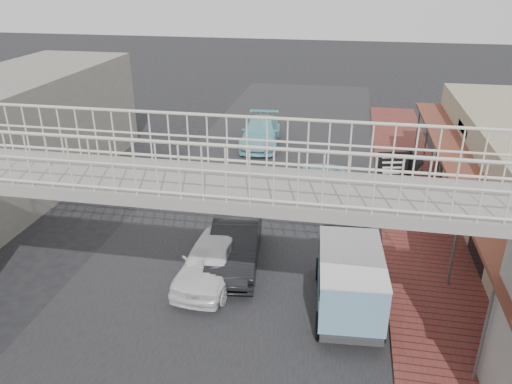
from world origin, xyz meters
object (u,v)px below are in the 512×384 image
at_px(angkot_far, 261,132).
at_px(arrow_sign, 414,164).
at_px(white_hatchback, 213,258).
at_px(angkot_curb, 322,181).
at_px(motorcycle_near, 386,183).
at_px(motorcycle_far, 397,186).
at_px(dark_sedan, 235,244).
at_px(angkot_van, 350,273).

height_order(angkot_far, arrow_sign, arrow_sign).
distance_m(angkot_far, arrow_sign, 11.50).
height_order(white_hatchback, angkot_curb, white_hatchback).
bearing_deg(angkot_far, angkot_curb, -63.02).
bearing_deg(angkot_curb, motorcycle_near, -171.55).
relative_size(motorcycle_far, arrow_sign, 0.61).
bearing_deg(arrow_sign, dark_sedan, -160.09).
bearing_deg(angkot_van, angkot_far, 105.76).
xyz_separation_m(dark_sedan, angkot_far, (-1.36, 12.49, -0.01)).
bearing_deg(arrow_sign, motorcycle_near, 90.27).
relative_size(angkot_van, motorcycle_near, 2.10).
xyz_separation_m(dark_sedan, angkot_curb, (2.50, 6.27, -0.09)).
bearing_deg(arrow_sign, motorcycle_far, 82.62).
relative_size(dark_sedan, angkot_far, 0.89).
bearing_deg(angkot_far, dark_sedan, -88.62).
distance_m(angkot_curb, angkot_far, 7.32).
height_order(angkot_curb, arrow_sign, arrow_sign).
height_order(motorcycle_near, motorcycle_far, motorcycle_far).
xyz_separation_m(white_hatchback, angkot_van, (4.31, -0.88, 0.54)).
bearing_deg(angkot_van, arrow_sign, 65.22).
xyz_separation_m(angkot_curb, angkot_van, (1.29, -8.12, 0.60)).
bearing_deg(white_hatchback, angkot_far, 97.42).
relative_size(white_hatchback, angkot_far, 0.83).
relative_size(angkot_far, arrow_sign, 1.62).
bearing_deg(motorcycle_far, arrow_sign, -160.64).
height_order(angkot_curb, angkot_van, angkot_van).
distance_m(dark_sedan, motorcycle_far, 8.46).
bearing_deg(white_hatchback, angkot_van, -7.77).
bearing_deg(motorcycle_near, arrow_sign, -158.34).
distance_m(white_hatchback, arrow_sign, 8.23).
bearing_deg(angkot_curb, motorcycle_far, -178.80).
distance_m(angkot_far, motorcycle_far, 9.42).
height_order(dark_sedan, angkot_curb, dark_sedan).
bearing_deg(dark_sedan, white_hatchback, -124.96).
height_order(angkot_van, motorcycle_near, angkot_van).
bearing_deg(arrow_sign, white_hatchback, -156.24).
bearing_deg(angkot_curb, white_hatchback, 68.94).
height_order(angkot_far, motorcycle_near, angkot_far).
bearing_deg(angkot_van, angkot_curb, 95.04).
bearing_deg(arrow_sign, angkot_van, -123.45).
bearing_deg(white_hatchback, arrow_sign, 40.26).
xyz_separation_m(white_hatchback, motorcycle_far, (6.22, 7.22, -0.04)).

